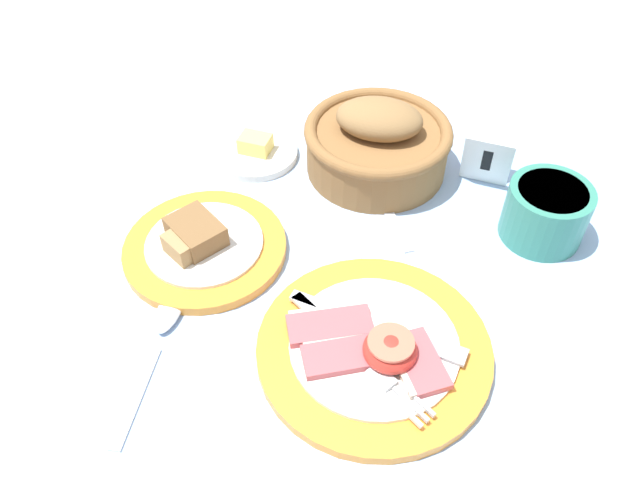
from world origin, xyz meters
TOP-DOWN VIEW (x-y plane):
  - ground_plane at (0.00, 0.00)m, footprint 3.00×3.00m
  - breakfast_plate at (0.09, -0.00)m, footprint 0.23×0.23m
  - bread_plate at (-0.14, 0.03)m, footprint 0.18×0.18m
  - sugar_cup at (0.18, 0.25)m, footprint 0.09×0.09m
  - bread_basket at (-0.04, 0.26)m, footprint 0.19×0.19m
  - butter_dish at (-0.19, 0.20)m, footprint 0.11×0.11m
  - number_card at (0.09, 0.31)m, footprint 0.07×0.05m
  - teaspoon_by_saucer at (-0.11, -0.08)m, footprint 0.09×0.19m
  - teaspoon_near_cup at (0.08, 0.13)m, footprint 0.15×0.15m

SIDE VIEW (x-z plane):
  - ground_plane at x=0.00m, z-range 0.00..0.00m
  - teaspoon_by_saucer at x=-0.11m, z-range 0.00..0.01m
  - teaspoon_near_cup at x=0.08m, z-range 0.00..0.01m
  - butter_dish at x=-0.19m, z-range -0.01..0.02m
  - breakfast_plate at x=0.09m, z-range -0.01..0.03m
  - bread_plate at x=-0.14m, z-range -0.01..0.03m
  - sugar_cup at x=0.18m, z-range 0.00..0.07m
  - number_card at x=0.09m, z-range 0.00..0.07m
  - bread_basket at x=-0.04m, z-range -0.01..0.09m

